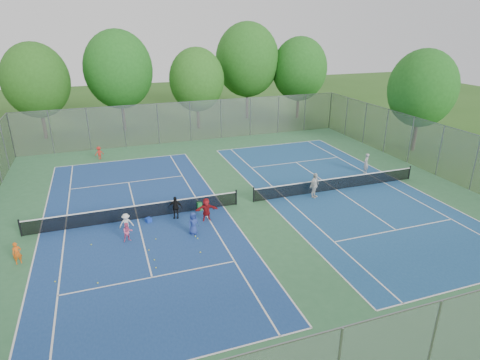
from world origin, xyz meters
name	(u,v)px	position (x,y,z in m)	size (l,w,h in m)	color
ground	(245,203)	(0.00, 0.00, 0.00)	(120.00, 120.00, 0.00)	#2A541A
court_pad	(245,203)	(0.00, 0.00, 0.01)	(32.00, 32.00, 0.01)	#32693F
court_left	(138,219)	(-7.00, 0.00, 0.02)	(10.97, 23.77, 0.01)	navy
court_right	(336,190)	(7.00, 0.00, 0.02)	(10.97, 23.77, 0.01)	navy
net_left	(137,213)	(-7.00, 0.00, 0.46)	(12.87, 0.10, 0.91)	black
net_right	(337,184)	(7.00, 0.00, 0.46)	(12.87, 0.10, 0.91)	black
fence_north	(190,122)	(0.00, 16.00, 2.00)	(32.00, 0.10, 4.00)	gray
fence_south	(429,356)	(0.00, -16.00, 2.00)	(32.00, 0.10, 4.00)	gray
fence_east	(440,151)	(16.00, 0.00, 2.00)	(32.00, 0.10, 4.00)	gray
tree_nw	(36,80)	(-14.00, 22.00, 5.89)	(6.40, 6.40, 9.58)	#443326
tree_nl	(119,70)	(-6.00, 23.00, 6.54)	(7.20, 7.20, 10.69)	#443326
tree_nc	(197,80)	(2.00, 21.00, 5.39)	(6.00, 6.00, 8.85)	#443326
tree_nr	(247,60)	(9.00, 24.00, 7.04)	(7.60, 7.60, 11.42)	#443326
tree_ne	(299,69)	(15.00, 22.00, 5.97)	(6.60, 6.60, 9.77)	#443326
tree_side_e	(422,88)	(19.00, 6.00, 5.74)	(6.00, 6.00, 9.20)	#443326
ball_crate	(149,220)	(-6.41, -0.60, 0.13)	(0.31, 0.31, 0.27)	#173AAF
ball_hopper	(199,206)	(-3.12, -0.05, 0.29)	(0.29, 0.29, 0.57)	green
student_a	(17,253)	(-13.10, -2.99, 0.59)	(0.43, 0.28, 1.18)	#E45B15
student_b	(128,232)	(-7.75, -2.53, 0.56)	(0.55, 0.43, 1.12)	#DF5788
student_c	(126,224)	(-7.74, -1.59, 0.61)	(0.79, 0.46, 1.23)	silver
student_d	(175,207)	(-4.75, -0.60, 0.71)	(0.83, 0.35, 1.42)	black
student_e	(193,223)	(-4.17, -2.93, 0.68)	(0.66, 0.43, 1.35)	navy
student_f	(206,209)	(-3.04, -1.53, 0.73)	(1.35, 0.43, 1.45)	maroon
child_far_baseline	(99,153)	(-8.90, 12.93, 0.58)	(0.75, 0.43, 1.15)	red
instructor	(366,163)	(11.04, 2.26, 0.82)	(0.60, 0.39, 1.63)	#97979A
teen_court_b	(314,185)	(4.80, -0.65, 0.89)	(1.04, 0.43, 1.77)	silver
tennis_ball_0	(156,239)	(-6.31, -2.89, 0.03)	(0.07, 0.07, 0.07)	#B9C92E
tennis_ball_1	(200,253)	(-4.32, -5.04, 0.03)	(0.07, 0.07, 0.07)	yellow
tennis_ball_2	(91,245)	(-9.69, -2.34, 0.03)	(0.07, 0.07, 0.07)	#C9E635
tennis_ball_3	(149,250)	(-6.83, -3.94, 0.03)	(0.07, 0.07, 0.07)	gold
tennis_ball_4	(195,236)	(-4.17, -3.31, 0.03)	(0.07, 0.07, 0.07)	#BDD331
tennis_ball_5	(154,260)	(-6.68, -4.97, 0.03)	(0.07, 0.07, 0.07)	#C6E034
tennis_ball_6	(198,239)	(-4.11, -3.58, 0.03)	(0.07, 0.07, 0.07)	#BBD932
tennis_ball_7	(55,282)	(-11.29, -5.29, 0.03)	(0.07, 0.07, 0.07)	#CFD331
tennis_ball_8	(156,268)	(-6.72, -5.70, 0.03)	(0.07, 0.07, 0.07)	yellow
tennis_ball_9	(98,283)	(-9.43, -6.05, 0.03)	(0.07, 0.07, 0.07)	#E8F238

